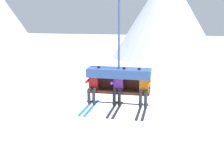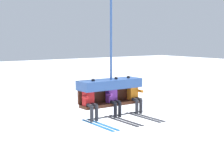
% 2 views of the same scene
% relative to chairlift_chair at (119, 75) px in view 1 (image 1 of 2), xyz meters
% --- Properties ---
extents(mountain_peak_central, '(19.84, 19.84, 16.06)m').
position_rel_chairlift_chair_xyz_m(mountain_peak_central, '(0.53, 45.30, 2.03)').
color(mountain_peak_central, silver).
rests_on(mountain_peak_central, ground_plane).
extents(chairlift_chair, '(2.20, 0.74, 4.29)m').
position_rel_chairlift_chair_xyz_m(chairlift_chair, '(0.00, 0.00, 0.00)').
color(chairlift_chair, '#512819').
extents(skier_red, '(0.48, 1.70, 1.34)m').
position_rel_chairlift_chair_xyz_m(skier_red, '(-0.89, -0.21, -0.32)').
color(skier_red, red).
extents(skier_purple, '(0.48, 1.70, 1.34)m').
position_rel_chairlift_chair_xyz_m(skier_purple, '(0.00, -0.21, -0.32)').
color(skier_purple, purple).
extents(skier_orange, '(0.48, 1.70, 1.34)m').
position_rel_chairlift_chair_xyz_m(skier_orange, '(0.89, -0.21, -0.32)').
color(skier_orange, orange).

